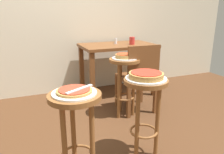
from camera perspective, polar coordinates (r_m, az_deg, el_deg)
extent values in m
plane|color=#4C2D19|center=(2.17, -3.79, -17.32)|extent=(6.00, 6.00, 0.00)
cylinder|color=brown|center=(1.46, -9.70, -4.96)|extent=(0.35, 0.35, 0.03)
cylinder|color=brown|center=(1.71, -9.97, -14.56)|extent=(0.04, 0.04, 0.66)
cylinder|color=brown|center=(1.56, -12.16, -18.07)|extent=(0.04, 0.04, 0.66)
cylinder|color=brown|center=(1.59, -5.12, -16.91)|extent=(0.04, 0.04, 0.66)
cylinder|color=white|center=(1.45, -9.74, -4.10)|extent=(0.29, 0.29, 0.01)
cylinder|color=#B78442|center=(1.45, -9.77, -3.60)|extent=(0.23, 0.23, 0.01)
cylinder|color=#B23823|center=(1.44, -9.79, -3.21)|extent=(0.21, 0.21, 0.01)
cylinder|color=brown|center=(1.76, 8.81, -1.11)|extent=(0.35, 0.35, 0.03)
cylinder|color=brown|center=(1.98, 6.72, -9.81)|extent=(0.04, 0.04, 0.66)
cylinder|color=brown|center=(1.81, 6.57, -12.48)|extent=(0.04, 0.04, 0.66)
cylinder|color=brown|center=(1.90, 11.72, -11.25)|extent=(0.04, 0.04, 0.66)
torus|color=brown|center=(1.95, 8.22, -13.73)|extent=(0.24, 0.24, 0.02)
cylinder|color=silver|center=(1.76, 8.84, -0.38)|extent=(0.33, 0.33, 0.01)
cylinder|color=#B78442|center=(1.75, 8.88, 0.44)|extent=(0.28, 0.28, 0.04)
cylinder|color=red|center=(1.74, 8.92, 1.16)|extent=(0.24, 0.24, 0.01)
cylinder|color=brown|center=(2.51, 3.32, 4.36)|extent=(0.35, 0.35, 0.03)
cylinder|color=brown|center=(2.70, 2.20, -2.41)|extent=(0.04, 0.04, 0.66)
cylinder|color=brown|center=(2.52, 1.77, -3.81)|extent=(0.04, 0.04, 0.66)
cylinder|color=brown|center=(2.60, 5.62, -3.24)|extent=(0.04, 0.04, 0.66)
torus|color=brown|center=(2.64, 3.16, -5.16)|extent=(0.24, 0.24, 0.02)
cylinder|color=silver|center=(2.50, 3.33, 4.89)|extent=(0.29, 0.29, 0.01)
cylinder|color=tan|center=(2.50, 3.34, 5.47)|extent=(0.21, 0.21, 0.04)
cylinder|color=red|center=(2.49, 3.35, 5.99)|extent=(0.19, 0.19, 0.01)
cube|color=brown|center=(3.22, 1.46, 8.18)|extent=(1.06, 0.65, 0.04)
cube|color=brown|center=(2.89, -5.13, -0.58)|extent=(0.06, 0.06, 0.72)
cube|color=brown|center=(3.28, 11.04, 1.30)|extent=(0.06, 0.06, 0.72)
cube|color=brown|center=(3.40, -7.89, 1.97)|extent=(0.06, 0.06, 0.72)
cube|color=brown|center=(3.74, 6.47, 3.37)|extent=(0.06, 0.06, 0.72)
cylinder|color=red|center=(3.19, 5.23, 9.39)|extent=(0.08, 0.08, 0.11)
cylinder|color=white|center=(3.23, 0.97, 9.32)|extent=(0.04, 0.04, 0.08)
cube|color=brown|center=(2.72, 6.26, -0.03)|extent=(0.41, 0.41, 0.04)
cube|color=brown|center=(2.52, 8.30, 3.63)|extent=(0.40, 0.04, 0.40)
cube|color=brown|center=(3.03, 7.59, -2.84)|extent=(0.04, 0.04, 0.42)
cube|color=brown|center=(2.88, 1.27, -3.74)|extent=(0.04, 0.04, 0.42)
cube|color=brown|center=(2.74, 11.21, -5.16)|extent=(0.04, 0.04, 0.42)
cube|color=brown|center=(2.57, 4.37, -6.33)|extent=(0.04, 0.04, 0.42)
cube|color=silver|center=(1.43, -8.45, -3.09)|extent=(0.20, 0.13, 0.01)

